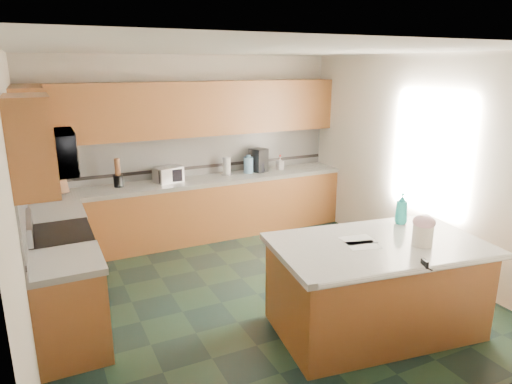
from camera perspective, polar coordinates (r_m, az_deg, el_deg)
floor at (r=5.40m, az=0.20°, el=-12.64°), size 4.60×4.60×0.00m
ceiling at (r=4.76m, az=0.23°, el=17.36°), size 4.60×4.60×0.00m
wall_back at (r=7.02m, az=-8.21°, el=5.56°), size 4.60×0.04×2.70m
wall_front at (r=3.11m, az=19.65°, el=-8.17°), size 4.60×0.04×2.70m
wall_left at (r=4.44m, az=-27.77°, el=-1.98°), size 0.04×4.60×2.70m
wall_right at (r=6.26m, az=19.68°, el=3.59°), size 0.04×4.60×2.70m
back_base_cab at (r=6.94m, az=-7.10°, el=-2.34°), size 4.60×0.60×0.86m
back_countertop at (r=6.82m, az=-7.22°, el=1.34°), size 4.60×0.64×0.06m
back_upper_cab at (r=6.77m, az=-7.91°, el=10.25°), size 4.60×0.33×0.78m
back_backsplash at (r=7.01m, az=-8.09°, el=4.59°), size 4.60×0.02×0.63m
back_accent_band at (r=7.04m, az=-8.01°, el=3.03°), size 4.60×0.01×0.05m
left_base_cab_rear at (r=5.95m, az=-23.37°, el=-6.66°), size 0.60×0.82×0.86m
left_counter_rear at (r=5.80m, az=-23.85°, el=-2.44°), size 0.64×0.82×0.06m
left_base_cab_front at (r=4.55m, az=-22.22°, el=-13.46°), size 0.60×0.72×0.86m
left_counter_front at (r=4.36m, az=-22.84°, el=-8.14°), size 0.64×0.72×0.06m
left_backsplash at (r=5.00m, az=-27.14°, el=-1.46°), size 0.02×2.30×0.63m
left_accent_band at (r=5.05m, az=-26.80°, el=-3.57°), size 0.01×2.30×0.05m
left_upper_cab_rear at (r=5.73m, az=-26.43°, el=7.84°), size 0.33×1.09×0.78m
left_upper_cab_front at (r=4.08m, az=-26.28°, el=5.33°), size 0.33×0.72×0.78m
range_body at (r=5.22m, az=-22.87°, el=-9.62°), size 0.60×0.76×0.88m
range_oven_door at (r=5.25m, az=-19.63°, el=-9.61°), size 0.02×0.68×0.55m
range_cooktop at (r=5.05m, az=-23.42°, el=-4.87°), size 0.62×0.78×0.04m
range_handle at (r=5.10m, az=-19.69°, el=-5.69°), size 0.02×0.66×0.02m
range_backguard at (r=5.01m, az=-26.52°, el=-3.93°), size 0.06×0.76×0.18m
microwave at (r=4.84m, az=-24.47°, el=4.42°), size 0.50×0.73×0.41m
island_base at (r=4.73m, az=14.67°, el=-11.64°), size 2.04×1.35×0.86m
island_top at (r=4.54m, az=15.07°, el=-6.46°), size 2.15×1.46×0.06m
island_bullnose at (r=4.15m, az=20.46°, el=-9.07°), size 1.99×0.34×0.06m
treat_jar at (r=4.56m, az=20.12°, el=-5.08°), size 0.23×0.23×0.20m
treat_jar_lid at (r=4.52m, az=20.27°, el=-3.53°), size 0.21×0.21×0.13m
treat_jar_knob at (r=4.50m, az=20.33°, el=-2.99°), size 0.07×0.02×0.02m
treat_jar_knob_end_l at (r=4.48m, az=20.02°, el=-3.06°), size 0.04×0.04×0.04m
treat_jar_knob_end_r at (r=4.53m, az=20.63°, el=-2.92°), size 0.04×0.04×0.04m
soap_bottle_island at (r=5.07m, az=17.76°, el=-1.93°), size 0.16×0.17×0.34m
paper_sheet_a at (r=4.42m, az=13.19°, el=-6.51°), size 0.34×0.29×0.00m
paper_sheet_b at (r=4.54m, az=12.61°, el=-5.85°), size 0.34×0.28×0.00m
clamp_body at (r=4.15m, az=20.32°, el=-8.47°), size 0.05×0.09×0.08m
clamp_handle at (r=4.12m, az=20.84°, el=-8.98°), size 0.01×0.06×0.01m
knife_block at (r=6.50m, az=-23.13°, el=0.78°), size 0.18×0.20×0.24m
utensil_crock at (r=6.61m, az=-16.81°, el=1.32°), size 0.13×0.13×0.16m
utensil_bundle at (r=6.56m, az=-16.95°, el=3.01°), size 0.08×0.08×0.24m
toaster_oven at (r=6.71m, az=-10.90°, el=2.18°), size 0.44×0.36×0.22m
toaster_oven_door at (r=6.59m, az=-10.62°, el=1.96°), size 0.34×0.01×0.18m
paper_towel at (r=7.04m, az=-3.68°, el=3.26°), size 0.12×0.12×0.27m
paper_towel_base at (r=7.07m, az=-3.66°, el=2.26°), size 0.18×0.18×0.01m
water_jug at (r=7.14m, az=-0.95°, el=3.39°), size 0.15×0.15×0.25m
water_jug_neck at (r=7.11m, az=-0.96°, el=4.51°), size 0.07×0.07×0.04m
coffee_maker at (r=7.23m, az=0.33°, el=4.01°), size 0.28×0.29×0.37m
coffee_carafe at (r=7.20m, az=0.51°, el=3.10°), size 0.15×0.15×0.15m
soap_bottle_back at (r=7.39m, az=3.02°, el=3.63°), size 0.10×0.11×0.21m
soap_back_cap at (r=7.36m, az=3.04°, el=4.55°), size 0.02×0.02×0.03m
window_light_proxy at (r=6.08m, az=20.94°, el=4.58°), size 0.02×1.40×1.10m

